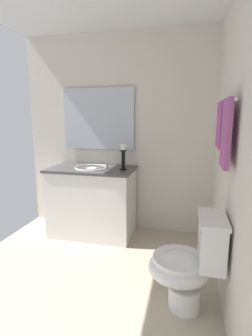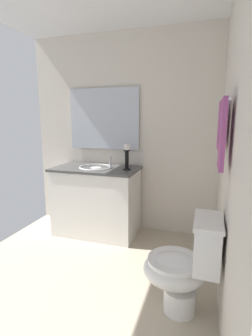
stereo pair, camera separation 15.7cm
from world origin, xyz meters
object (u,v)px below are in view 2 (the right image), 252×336
mirror (104,119)px  candle_holder_tall (127,156)px  sink_basin (96,171)px  towel_bar (226,102)px  towel_near_vanity (220,125)px  toilet (184,266)px  towel_center (222,134)px  vanity_cabinet (97,200)px

mirror → candle_holder_tall: (0.29, 0.40, -0.42)m
sink_basin → towel_bar: 1.75m
towel_near_vanity → toilet: bearing=-25.0°
candle_holder_tall → towel_center: (0.97, 0.96, 0.33)m
mirror → candle_holder_tall: 0.65m
vanity_cabinet → mirror: 1.04m
vanity_cabinet → toilet: 1.56m
candle_holder_tall → towel_near_vanity: towel_near_vanity is taller
toilet → towel_center: towel_center is taller
mirror → toilet: mirror is taller
mirror → toilet: bearing=41.0°
candle_holder_tall → towel_near_vanity: bearing=58.0°
vanity_cabinet → candle_holder_tall: 0.70m
sink_basin → candle_holder_tall: (0.01, 0.40, 0.19)m
toilet → towel_near_vanity: bearing=155.0°
toilet → towel_near_vanity: (-0.44, 0.20, 1.00)m
towel_bar → towel_center: bearing=-5.7°
vanity_cabinet → towel_near_vanity: 1.77m
mirror → vanity_cabinet: bearing=-0.0°
towel_bar → vanity_cabinet: bearing=-119.9°
toilet → towel_center: size_ratio=1.61×
vanity_cabinet → towel_near_vanity: (0.61, 1.36, 0.95)m
mirror → towel_near_vanity: 1.63m
candle_holder_tall → towel_near_vanity: (0.60, 0.96, 0.38)m
mirror → toilet: 2.05m
sink_basin → towel_center: 1.75m
mirror → towel_near_vanity: (0.89, 1.36, -0.05)m
vanity_cabinet → towel_near_vanity: bearing=65.8°
toilet → towel_bar: towel_bar is taller
mirror → towel_bar: 1.75m
mirror → towel_near_vanity: mirror is taller
mirror → towel_near_vanity: size_ratio=2.51×
towel_bar → towel_center: size_ratio=1.56×
vanity_cabinet → towel_bar: size_ratio=1.43×
mirror → sink_basin: bearing=0.2°
candle_holder_tall → towel_bar: towel_bar is taller
mirror → towel_center: (1.25, 1.36, -0.10)m
sink_basin → towel_bar: bearing=60.1°
candle_holder_tall → towel_bar: (0.78, 0.98, 0.54)m
toilet → candle_holder_tall: bearing=-143.9°
towel_center → sink_basin: bearing=-125.6°
towel_near_vanity → vanity_cabinet: bearing=-114.2°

